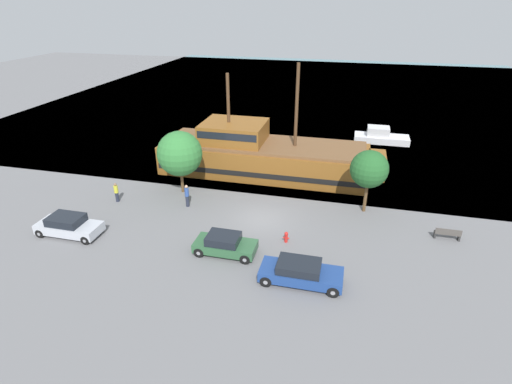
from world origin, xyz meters
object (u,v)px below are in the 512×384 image
parked_car_curb_front (225,244)px  fire_hydrant (286,237)px  parked_car_curb_rear (301,272)px  bench_promenade_east (448,234)px  parked_car_curb_mid (69,226)px  pedestrian_walking_near (116,192)px  pedestrian_walking_far (187,196)px  pirate_ship (262,155)px  moored_boat_dockside (380,137)px

parked_car_curb_front → fire_hydrant: size_ratio=5.09×
parked_car_curb_rear → bench_promenade_east: 11.24m
parked_car_curb_mid → pedestrian_walking_near: 5.20m
parked_car_curb_mid → pedestrian_walking_far: (6.26, 5.74, 0.23)m
bench_promenade_east → pedestrian_walking_far: (-18.73, 0.25, 0.49)m
parked_car_curb_rear → fire_hydrant: parked_car_curb_rear is taller
pedestrian_walking_near → bench_promenade_east: bearing=0.7°
parked_car_curb_front → pedestrian_walking_near: bearing=155.5°
pirate_ship → bench_promenade_east: pirate_ship is taller
parked_car_curb_mid → pedestrian_walking_near: pedestrian_walking_near is taller
pedestrian_walking_far → parked_car_curb_mid: bearing=-137.5°
pedestrian_walking_far → fire_hydrant: bearing=-20.8°
pirate_ship → parked_car_curb_rear: pirate_ship is taller
parked_car_curb_front → fire_hydrant: (3.54, 2.19, -0.25)m
parked_car_curb_rear → pedestrian_walking_near: (-15.53, 6.49, 0.11)m
fire_hydrant → pedestrian_walking_near: pedestrian_walking_near is taller
bench_promenade_east → pedestrian_walking_far: bearing=179.2°
parked_car_curb_rear → parked_car_curb_mid: bearing=175.3°
pedestrian_walking_near → pedestrian_walking_far: 5.77m
parked_car_curb_mid → parked_car_curb_rear: 16.10m
pirate_ship → moored_boat_dockside: pirate_ship is taller
parked_car_curb_rear → pedestrian_walking_near: bearing=157.3°
moored_boat_dockside → fire_hydrant: size_ratio=7.71×
pirate_ship → fire_hydrant: pirate_ship is taller
fire_hydrant → bench_promenade_east: bearing=15.5°
pirate_ship → parked_car_curb_mid: bearing=-127.1°
pedestrian_walking_far → pedestrian_walking_near: bearing=-174.4°
pedestrian_walking_near → parked_car_curb_rear: bearing=-22.7°
pedestrian_walking_near → parked_car_curb_mid: bearing=-95.7°
pirate_ship → pedestrian_walking_far: bearing=-117.2°
pedestrian_walking_near → parked_car_curb_front: bearing=-24.5°
parked_car_curb_rear → fire_hydrant: size_ratio=6.11×
pirate_ship → bench_promenade_east: bearing=-29.1°
bench_promenade_east → pedestrian_walking_near: size_ratio=1.04×
parked_car_curb_front → parked_car_curb_rear: 5.32m
parked_car_curb_rear → bench_promenade_east: size_ratio=2.85×
parked_car_curb_mid → parked_car_curb_rear: bearing=-4.7°
moored_boat_dockside → pedestrian_walking_far: 24.56m
parked_car_curb_mid → parked_car_curb_rear: parked_car_curb_mid is taller
bench_promenade_east → pedestrian_walking_far: pedestrian_walking_far is taller
fire_hydrant → moored_boat_dockside: bearing=73.4°
pedestrian_walking_near → pedestrian_walking_far: (5.74, 0.56, 0.13)m
pedestrian_walking_near → moored_boat_dockside: bearing=43.9°
pirate_ship → pedestrian_walking_far: 8.94m
pirate_ship → moored_boat_dockside: 15.92m
pirate_ship → parked_car_curb_front: size_ratio=5.11×
fire_hydrant → pedestrian_walking_far: bearing=159.2°
pirate_ship → fire_hydrant: 11.92m
parked_car_curb_rear → moored_boat_dockside: bearing=78.8°
moored_boat_dockside → bench_promenade_east: moored_boat_dockside is taller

